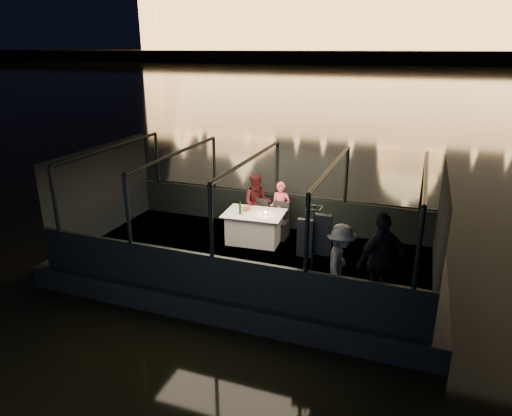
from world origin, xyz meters
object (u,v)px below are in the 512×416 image
(person_woman_coral, at_px, (281,206))
(wine_bottle, at_px, (240,208))
(passenger_dark, at_px, (380,263))
(coat_stand, at_px, (312,255))
(person_man_maroon, at_px, (257,204))
(chair_port_right, at_px, (279,221))
(passenger_stripe, at_px, (340,260))
(chair_port_left, at_px, (259,218))
(dining_table_central, at_px, (254,227))

(person_woman_coral, distance_m, wine_bottle, 1.22)
(person_woman_coral, relative_size, passenger_dark, 0.74)
(coat_stand, xyz_separation_m, person_man_maroon, (-2.14, 2.86, -0.15))
(chair_port_right, xyz_separation_m, passenger_stripe, (1.97, -2.52, 0.40))
(chair_port_left, distance_m, wine_bottle, 0.84)
(chair_port_right, height_order, passenger_stripe, passenger_stripe)
(person_woman_coral, height_order, person_man_maroon, person_man_maroon)
(person_woman_coral, bearing_deg, dining_table_central, -119.06)
(chair_port_right, bearing_deg, wine_bottle, -137.62)
(person_woman_coral, bearing_deg, passenger_stripe, -53.67)
(dining_table_central, relative_size, person_man_maroon, 0.94)
(coat_stand, height_order, passenger_stripe, coat_stand)
(chair_port_left, distance_m, passenger_dark, 4.06)
(person_man_maroon, height_order, passenger_stripe, passenger_stripe)
(dining_table_central, bearing_deg, person_woman_coral, 60.32)
(chair_port_right, bearing_deg, person_woman_coral, 104.42)
(dining_table_central, relative_size, chair_port_left, 1.59)
(dining_table_central, xyz_separation_m, person_woman_coral, (0.44, 0.77, 0.36))
(dining_table_central, height_order, passenger_stripe, passenger_stripe)
(chair_port_right, xyz_separation_m, person_man_maroon, (-0.68, 0.27, 0.30))
(dining_table_central, bearing_deg, chair_port_right, 41.91)
(wine_bottle, bearing_deg, passenger_dark, -26.94)
(wine_bottle, bearing_deg, chair_port_right, 39.32)
(passenger_stripe, distance_m, passenger_dark, 0.72)
(chair_port_left, xyz_separation_m, chair_port_right, (0.54, -0.01, 0.00))
(person_man_maroon, distance_m, wine_bottle, 0.94)
(person_man_maroon, distance_m, passenger_dark, 4.31)
(passenger_dark, bearing_deg, wine_bottle, -73.88)
(chair_port_right, distance_m, person_man_maroon, 0.79)
(dining_table_central, relative_size, passenger_dark, 0.78)
(dining_table_central, height_order, person_woman_coral, person_woman_coral)
(person_man_maroon, relative_size, wine_bottle, 4.81)
(passenger_stripe, bearing_deg, chair_port_left, 39.61)
(chair_port_right, distance_m, passenger_stripe, 3.22)
(dining_table_central, height_order, person_man_maroon, person_man_maroon)
(coat_stand, relative_size, passenger_stripe, 1.22)
(coat_stand, distance_m, passenger_stripe, 0.53)
(passenger_stripe, bearing_deg, person_woman_coral, 30.49)
(person_woman_coral, distance_m, person_man_maroon, 0.62)
(chair_port_left, bearing_deg, coat_stand, -34.23)
(dining_table_central, relative_size, person_woman_coral, 1.06)
(person_man_maroon, bearing_deg, passenger_dark, -55.38)
(person_man_maroon, bearing_deg, chair_port_left, -77.76)
(coat_stand, distance_m, passenger_dark, 1.25)
(dining_table_central, relative_size, wine_bottle, 4.54)
(person_woman_coral, distance_m, passenger_stripe, 3.49)
(chair_port_left, xyz_separation_m, passenger_dark, (3.23, -2.43, 0.40))
(dining_table_central, xyz_separation_m, person_man_maroon, (-0.18, 0.72, 0.36))
(chair_port_left, relative_size, coat_stand, 0.48)
(chair_port_left, height_order, passenger_stripe, passenger_stripe)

